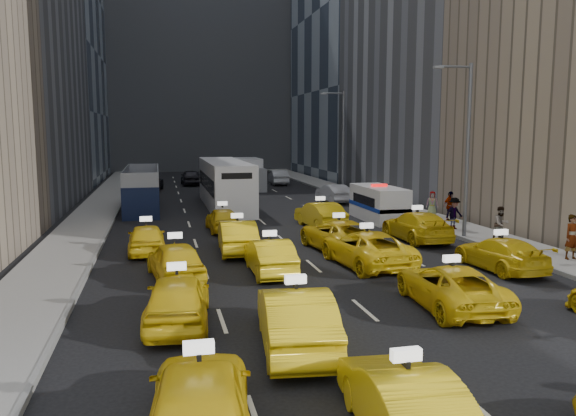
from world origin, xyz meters
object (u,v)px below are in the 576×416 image
at_px(taxi_1, 405,404).
at_px(pedestrian_0, 572,237).
at_px(taxi_0, 200,402).
at_px(double_decker, 142,189).
at_px(box_truck, 250,174).
at_px(city_bus, 225,184).
at_px(nypd_van, 379,204).

xyz_separation_m(taxi_1, pedestrian_0, (12.96, 11.42, 0.40)).
bearing_deg(taxi_0, double_decker, -81.11).
distance_m(taxi_1, box_truck, 45.43).
bearing_deg(taxi_0, pedestrian_0, -141.51).
relative_size(double_decker, pedestrian_0, 5.41).
bearing_deg(pedestrian_0, taxi_0, -150.57).
distance_m(city_bus, box_truck, 13.07).
relative_size(taxi_1, box_truck, 0.65).
distance_m(taxi_0, double_decker, 31.74).
bearing_deg(double_decker, box_truck, 46.59).
height_order(taxi_1, box_truck, box_truck).
height_order(double_decker, box_truck, box_truck).
bearing_deg(taxi_1, nypd_van, -106.53).
xyz_separation_m(box_truck, pedestrian_0, (8.53, -33.79, -0.35)).
relative_size(taxi_0, pedestrian_0, 2.42).
xyz_separation_m(taxi_0, taxi_1, (3.60, -0.75, -0.08)).
xyz_separation_m(double_decker, box_truck, (9.80, 12.77, -0.01)).
distance_m(box_truck, pedestrian_0, 34.85).
bearing_deg(city_bus, double_decker, -169.36).
height_order(taxi_1, nypd_van, nypd_van).
xyz_separation_m(double_decker, pedestrian_0, (18.33, -21.01, -0.36)).
xyz_separation_m(nypd_van, pedestrian_0, (3.63, -12.76, 0.07)).
bearing_deg(taxi_0, box_truck, -94.54).
relative_size(nypd_van, city_bus, 0.41).
relative_size(box_truck, pedestrian_0, 3.43).
bearing_deg(nypd_van, pedestrian_0, -78.10).
distance_m(taxi_1, city_bus, 32.74).
distance_m(taxi_1, double_decker, 32.88).
relative_size(taxi_0, taxi_1, 1.08).
xyz_separation_m(taxi_1, nypd_van, (9.33, 24.18, 0.33)).
distance_m(nypd_van, box_truck, 21.59).
relative_size(double_decker, city_bus, 0.77).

